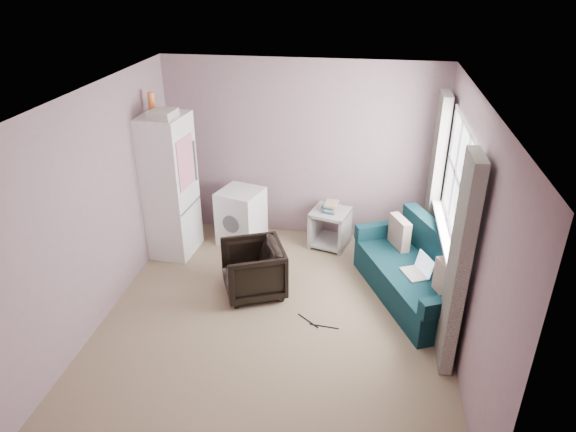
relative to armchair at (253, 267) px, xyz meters
name	(u,v)px	position (x,y,z in m)	size (l,w,h in m)	color
room	(276,219)	(0.37, -0.47, 0.90)	(3.84, 4.24, 2.54)	#8F795D
armchair	(253,267)	(0.00, 0.00, 0.00)	(0.69, 0.64, 0.71)	black
fridge	(166,185)	(-1.33, 0.82, 0.61)	(0.72, 0.70, 2.17)	white
washing_machine	(241,215)	(-0.44, 1.22, 0.05)	(0.68, 0.68, 0.78)	white
side_table	(330,225)	(0.81, 1.28, -0.04)	(0.59, 0.59, 0.66)	#9E9C9A
sofa	(419,275)	(1.95, 0.23, -0.06)	(1.49, 1.98, 0.81)	#0B2B33
window_dressing	(445,214)	(2.13, 0.23, 0.75)	(0.17, 2.62, 2.18)	white
floor_cables	(316,323)	(0.81, -0.49, -0.35)	(0.48, 0.22, 0.01)	black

